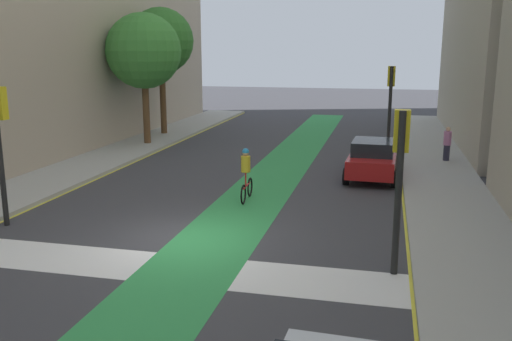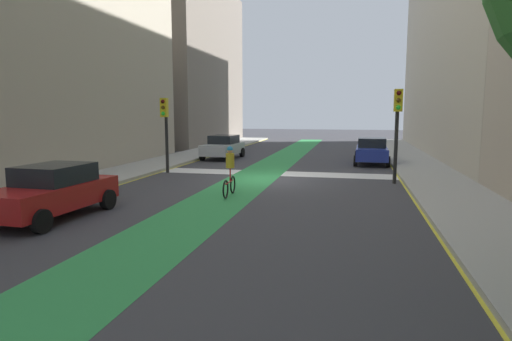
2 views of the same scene
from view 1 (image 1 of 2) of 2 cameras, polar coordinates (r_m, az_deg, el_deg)
ground_plane at (r=15.46m, az=-7.33°, el=-7.08°), size 120.00×120.00×0.00m
bike_lane_paint at (r=15.20m, az=-4.32°, el=-7.34°), size 2.40×60.00×0.01m
crosswalk_band at (r=13.73m, az=-10.28°, el=-9.74°), size 12.00×1.80×0.01m
sidewalk_right at (r=14.72m, az=21.54°, el=-8.60°), size 3.00×60.00×0.15m
curb_stripe_right at (r=14.58m, az=15.63°, el=-8.66°), size 0.16×60.00×0.01m
traffic_signal_near_right at (r=12.89m, az=14.64°, el=1.06°), size 0.35×0.52×3.82m
traffic_signal_near_left at (r=17.63m, az=-24.88°, el=3.89°), size 0.35×0.52×4.08m
traffic_signal_far_right at (r=27.40m, az=13.71°, el=7.71°), size 0.35×0.52×4.33m
car_red_right_far at (r=22.77m, az=11.97°, el=1.21°), size 2.17×4.27×1.57m
cyclist_in_lane at (r=18.88m, az=-1.03°, el=-0.31°), size 0.32×1.73×1.86m
pedestrian_sidewalk_right_a at (r=26.52m, az=19.12°, el=2.64°), size 0.34×0.34×1.54m
street_tree_near at (r=33.52m, az=-9.78°, el=13.01°), size 3.82×3.82×7.34m
street_tree_far at (r=30.10m, az=-11.51°, el=11.96°), size 3.94×3.94×6.84m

